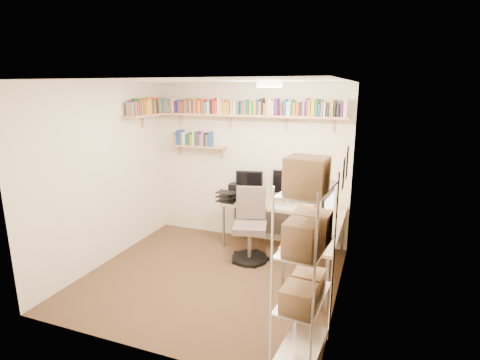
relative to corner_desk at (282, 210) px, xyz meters
name	(u,v)px	position (x,y,z in m)	size (l,w,h in m)	color
ground	(211,277)	(-0.70, -0.97, -0.71)	(3.20, 3.20, 0.00)	#432D1C
room_shell	(209,162)	(-0.69, -0.97, 0.84)	(3.24, 3.04, 2.52)	#F2E7C5
wall_shelves	(220,115)	(-1.10, 0.32, 1.32)	(3.12, 1.09, 0.80)	tan
corner_desk	(282,210)	(0.00, 0.00, 0.00)	(1.91, 1.86, 1.24)	#D2B388
office_chair	(250,230)	(-0.40, -0.25, -0.27)	(0.57, 0.57, 1.05)	black
wire_rack	(306,240)	(0.72, -2.09, 0.47)	(0.43, 0.77, 1.90)	silver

